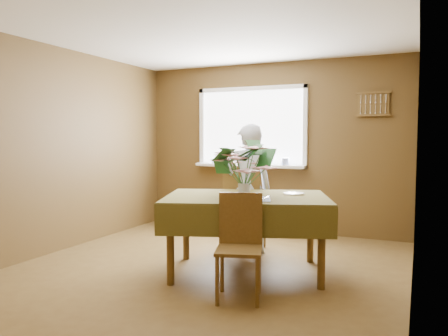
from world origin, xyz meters
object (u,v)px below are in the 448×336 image
at_px(chair_far, 244,205).
at_px(flower_bouquet, 244,164).
at_px(chair_near, 240,240).
at_px(seated_woman, 248,189).
at_px(dining_table, 246,205).

height_order(chair_far, flower_bouquet, flower_bouquet).
distance_m(chair_near, flower_bouquet, 0.80).
bearing_deg(seated_woman, chair_far, -68.05).
relative_size(chair_far, chair_near, 1.17).
distance_m(dining_table, seated_woman, 0.76).
bearing_deg(chair_near, flower_bouquet, 89.57).
distance_m(dining_table, chair_near, 0.71).
relative_size(dining_table, seated_woman, 1.24).
bearing_deg(seated_woman, dining_table, 76.18).
relative_size(dining_table, chair_far, 1.82).
xyz_separation_m(chair_near, flower_bouquet, (-0.14, 0.46, 0.64)).
bearing_deg(chair_far, dining_table, 106.85).
bearing_deg(dining_table, seated_woman, 90.00).
bearing_deg(flower_bouquet, chair_near, -72.99).
bearing_deg(chair_near, seated_woman, 90.52).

